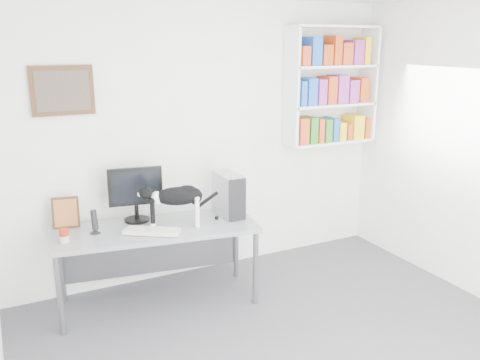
{
  "coord_description": "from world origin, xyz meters",
  "views": [
    {
      "loc": [
        -1.9,
        -2.58,
        2.3
      ],
      "look_at": [
        0.16,
        1.53,
        1.05
      ],
      "focal_mm": 38.0,
      "sensor_mm": 36.0,
      "label": 1
    }
  ],
  "objects_px": {
    "desk": "(158,265)",
    "soup_can": "(64,236)",
    "keyboard": "(152,231)",
    "bookshelf": "(331,86)",
    "monitor": "(136,194)",
    "pc_tower": "(228,194)",
    "speaker": "(94,221)",
    "cat": "(176,206)",
    "leaning_print": "(66,212)"
  },
  "relations": [
    {
      "from": "monitor",
      "to": "soup_can",
      "type": "distance_m",
      "value": 0.73
    },
    {
      "from": "desk",
      "to": "soup_can",
      "type": "bearing_deg",
      "value": -170.18
    },
    {
      "from": "desk",
      "to": "pc_tower",
      "type": "xyz_separation_m",
      "value": [
        0.71,
        0.01,
        0.57
      ]
    },
    {
      "from": "speaker",
      "to": "soup_can",
      "type": "relative_size",
      "value": 1.93
    },
    {
      "from": "speaker",
      "to": "cat",
      "type": "height_order",
      "value": "cat"
    },
    {
      "from": "desk",
      "to": "speaker",
      "type": "xyz_separation_m",
      "value": [
        -0.51,
        0.08,
        0.47
      ]
    },
    {
      "from": "bookshelf",
      "to": "cat",
      "type": "bearing_deg",
      "value": -167.01
    },
    {
      "from": "soup_can",
      "to": "cat",
      "type": "relative_size",
      "value": 0.18
    },
    {
      "from": "leaning_print",
      "to": "speaker",
      "type": "bearing_deg",
      "value": -42.06
    },
    {
      "from": "monitor",
      "to": "keyboard",
      "type": "distance_m",
      "value": 0.43
    },
    {
      "from": "speaker",
      "to": "leaning_print",
      "type": "xyz_separation_m",
      "value": [
        -0.19,
        0.26,
        0.03
      ]
    },
    {
      "from": "soup_can",
      "to": "leaning_print",
      "type": "bearing_deg",
      "value": 78.89
    },
    {
      "from": "pc_tower",
      "to": "cat",
      "type": "distance_m",
      "value": 0.55
    },
    {
      "from": "pc_tower",
      "to": "leaning_print",
      "type": "height_order",
      "value": "pc_tower"
    },
    {
      "from": "pc_tower",
      "to": "keyboard",
      "type": "bearing_deg",
      "value": -168.65
    },
    {
      "from": "desk",
      "to": "bookshelf",
      "type": "bearing_deg",
      "value": 18.44
    },
    {
      "from": "monitor",
      "to": "pc_tower",
      "type": "xyz_separation_m",
      "value": [
        0.81,
        -0.22,
        -0.05
      ]
    },
    {
      "from": "speaker",
      "to": "bookshelf",
      "type": "bearing_deg",
      "value": -5.08
    },
    {
      "from": "soup_can",
      "to": "desk",
      "type": "bearing_deg",
      "value": 0.97
    },
    {
      "from": "bookshelf",
      "to": "keyboard",
      "type": "distance_m",
      "value": 2.47
    },
    {
      "from": "bookshelf",
      "to": "keyboard",
      "type": "relative_size",
      "value": 2.66
    },
    {
      "from": "leaning_print",
      "to": "desk",
      "type": "bearing_deg",
      "value": -14.3
    },
    {
      "from": "desk",
      "to": "keyboard",
      "type": "relative_size",
      "value": 3.76
    },
    {
      "from": "pc_tower",
      "to": "soup_can",
      "type": "xyz_separation_m",
      "value": [
        -1.47,
        -0.02,
        -0.14
      ]
    },
    {
      "from": "pc_tower",
      "to": "speaker",
      "type": "bearing_deg",
      "value": 177.92
    },
    {
      "from": "monitor",
      "to": "keyboard",
      "type": "xyz_separation_m",
      "value": [
        0.03,
        -0.35,
        -0.24
      ]
    },
    {
      "from": "soup_can",
      "to": "keyboard",
      "type": "bearing_deg",
      "value": -9.8
    },
    {
      "from": "pc_tower",
      "to": "speaker",
      "type": "distance_m",
      "value": 1.22
    },
    {
      "from": "speaker",
      "to": "leaning_print",
      "type": "relative_size",
      "value": 0.76
    },
    {
      "from": "keyboard",
      "to": "leaning_print",
      "type": "xyz_separation_m",
      "value": [
        -0.62,
        0.47,
        0.12
      ]
    },
    {
      "from": "keyboard",
      "to": "soup_can",
      "type": "xyz_separation_m",
      "value": [
        -0.69,
        0.12,
        0.04
      ]
    },
    {
      "from": "cat",
      "to": "pc_tower",
      "type": "bearing_deg",
      "value": 25.97
    },
    {
      "from": "monitor",
      "to": "cat",
      "type": "relative_size",
      "value": 0.82
    },
    {
      "from": "bookshelf",
      "to": "soup_can",
      "type": "relative_size",
      "value": 11.14
    },
    {
      "from": "bookshelf",
      "to": "soup_can",
      "type": "distance_m",
      "value": 3.07
    },
    {
      "from": "keyboard",
      "to": "soup_can",
      "type": "bearing_deg",
      "value": -156.39
    },
    {
      "from": "desk",
      "to": "cat",
      "type": "height_order",
      "value": "cat"
    },
    {
      "from": "keyboard",
      "to": "soup_can",
      "type": "relative_size",
      "value": 4.19
    },
    {
      "from": "leaning_print",
      "to": "soup_can",
      "type": "relative_size",
      "value": 2.53
    },
    {
      "from": "monitor",
      "to": "soup_can",
      "type": "height_order",
      "value": "monitor"
    },
    {
      "from": "speaker",
      "to": "keyboard",
      "type": "bearing_deg",
      "value": -37.08
    },
    {
      "from": "keyboard",
      "to": "cat",
      "type": "height_order",
      "value": "cat"
    },
    {
      "from": "bookshelf",
      "to": "cat",
      "type": "relative_size",
      "value": 2.01
    },
    {
      "from": "cat",
      "to": "keyboard",
      "type": "bearing_deg",
      "value": -154.16
    },
    {
      "from": "bookshelf",
      "to": "speaker",
      "type": "height_order",
      "value": "bookshelf"
    },
    {
      "from": "pc_tower",
      "to": "cat",
      "type": "xyz_separation_m",
      "value": [
        -0.54,
        -0.1,
        -0.01
      ]
    },
    {
      "from": "monitor",
      "to": "speaker",
      "type": "height_order",
      "value": "monitor"
    },
    {
      "from": "desk",
      "to": "keyboard",
      "type": "distance_m",
      "value": 0.41
    },
    {
      "from": "bookshelf",
      "to": "monitor",
      "type": "height_order",
      "value": "bookshelf"
    },
    {
      "from": "bookshelf",
      "to": "speaker",
      "type": "relative_size",
      "value": 5.77
    }
  ]
}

